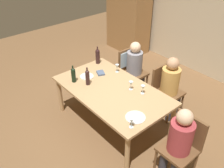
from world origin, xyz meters
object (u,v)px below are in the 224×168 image
Objects in this scene: dining_table at (112,93)px; person_woman_host at (179,141)px; wine_bottle_tall_green at (98,56)px; dinner_plate_guest_left at (135,117)px; wine_bottle_dark_red at (73,75)px; chair_far_left at (130,65)px; handbag at (182,118)px; chair_far_right at (165,87)px; dinner_plate_host at (87,76)px; person_man_guest at (171,84)px; person_man_bearded at (135,65)px; wine_glass_near_left at (143,88)px; wine_glass_centre at (131,84)px; wine_glass_far at (117,67)px; wine_bottle_short_olive at (87,77)px; wine_glass_near_right at (132,121)px; chair_right_end at (183,143)px; armoire_cabinet at (129,9)px.

dining_table is 1.68× the size of person_woman_host.
wine_bottle_tall_green reaches higher than dinner_plate_guest_left.
wine_bottle_dark_red is at bearing -174.05° from dinner_plate_guest_left.
wine_bottle_tall_green is (-0.28, -0.57, 0.28)m from chair_far_left.
chair_far_right is at bearing -180.00° from handbag.
wine_bottle_tall_green is at bearing 120.60° from dinner_plate_host.
chair_far_right is 0.17m from person_man_guest.
wine_glass_near_left is at bearing 51.00° from person_man_bearded.
chair_far_right is 0.78m from wine_glass_centre.
person_woman_host is 1.90m from dinner_plate_host.
wine_bottle_dark_red is 2.00× the size of wine_glass_far.
person_man_guest reaches higher than wine_bottle_tall_green.
person_man_bearded reaches higher than dinner_plate_host.
person_woman_host is 7.57× the size of wine_glass_far.
wine_glass_far is (-0.81, -0.51, 0.17)m from person_man_guest.
dinner_plate_host is at bearing -9.41° from person_man_bearded.
dining_table is at bearing 29.69° from wine_bottle_short_olive.
person_man_guest reaches higher than chair_far_right.
wine_glass_near_right is at bearing -56.98° from wine_glass_near_left.
person_woman_host is 3.61× the size of wine_bottle_short_olive.
wine_glass_centre is (-0.26, -0.71, 0.17)m from person_man_guest.
dining_table is 0.58m from wine_glass_far.
chair_far_right is 0.71m from wine_glass_near_left.
person_man_bearded reaches higher than dinner_plate_guest_left.
wine_glass_near_right is (0.62, -0.59, 0.00)m from wine_glass_centre.
chair_far_left reaches higher than wine_glass_near_left.
wine_bottle_dark_red is (-0.18, -1.26, 0.21)m from person_man_bearded.
wine_bottle_tall_green is 0.74m from wine_bottle_dark_red.
wine_bottle_dark_red is at bearing -39.37° from person_man_guest.
dinner_plate_host is (0.01, 0.25, -0.13)m from wine_bottle_dark_red.
chair_far_left is at bearing -90.00° from person_man_bearded.
chair_far_left is (-1.88, 0.84, 0.06)m from chair_right_end.
handbag is at bearing 24.33° from wine_glass_far.
wine_glass_near_left is 1.00× the size of wine_glass_centre.
armoire_cabinet is 3.03m from wine_bottle_short_olive.
chair_far_left is 3.29× the size of handbag.
person_man_guest reaches higher than handbag.
wine_glass_centre is (0.78, 0.56, -0.03)m from wine_bottle_dark_red.
dining_table reaches higher than handbag.
person_man_guest is at bearing -43.85° from chair_right_end.
chair_far_right is at bearing 58.21° from wine_bottle_short_olive.
wine_glass_centre is at bearing 141.35° from dinner_plate_guest_left.
person_man_guest is 4.09× the size of handbag.
dinner_plate_guest_left is (2.77, -2.50, -0.36)m from armoire_cabinet.
wine_glass_near_left is 0.54× the size of dinner_plate_guest_left.
wine_bottle_dark_red is at bearing -150.19° from dining_table.
person_woman_host is 4.76× the size of dinner_plate_host.
chair_right_end is 1.30m from chair_far_right.
armoire_cabinet is 2.37× the size of chair_right_end.
chair_far_left is at bearing 120.67° from dining_table.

